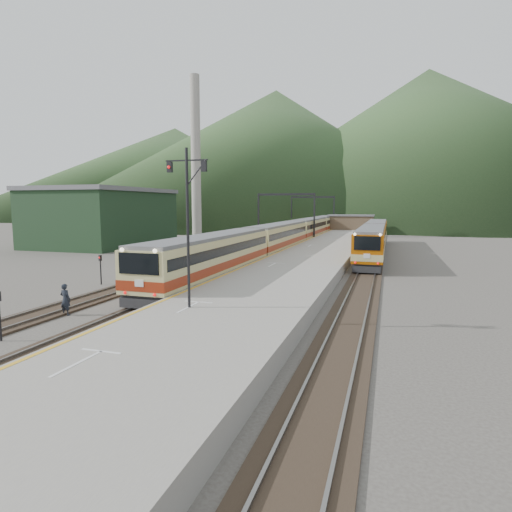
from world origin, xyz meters
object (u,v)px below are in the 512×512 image
(second_train, at_px, (374,238))
(signal_mast, at_px, (188,212))
(main_train, at_px, (296,232))
(worker, at_px, (65,299))

(second_train, xyz_separation_m, signal_mast, (-7.65, -37.02, 3.85))
(main_train, distance_m, signal_mast, 43.98)
(main_train, height_order, worker, main_train)
(worker, bearing_deg, signal_mast, -177.15)
(main_train, bearing_deg, signal_mast, -84.96)
(second_train, bearing_deg, signal_mast, -101.68)
(signal_mast, bearing_deg, main_train, 95.04)
(second_train, distance_m, worker, 40.03)
(signal_mast, distance_m, worker, 8.96)
(main_train, xyz_separation_m, second_train, (11.50, -6.63, -0.23))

